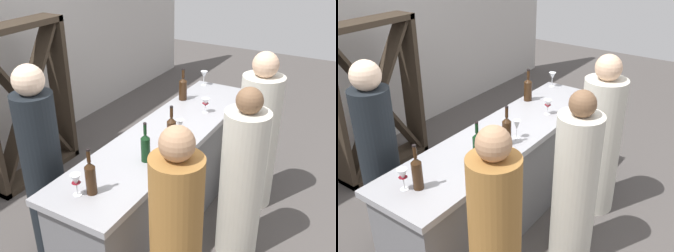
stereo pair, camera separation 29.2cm
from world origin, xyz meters
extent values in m
plane|color=#4C4744|center=(0.00, 0.00, 0.00)|extent=(12.00, 12.00, 0.00)
cube|color=slate|center=(0.00, 0.00, 0.43)|extent=(2.45, 0.54, 0.86)
cube|color=#99999E|center=(0.00, 0.00, 0.88)|extent=(2.53, 0.62, 0.05)
cube|color=#33281E|center=(0.44, 1.65, 0.83)|extent=(0.06, 0.28, 1.66)
cube|color=#33281E|center=(-0.06, 1.65, 1.63)|extent=(1.06, 0.28, 0.06)
cube|color=#33281E|center=(-0.06, 1.65, 0.03)|extent=(1.06, 0.28, 0.06)
cube|color=#33281E|center=(-0.06, 1.65, 0.83)|extent=(0.97, 0.20, 1.55)
cube|color=#33281E|center=(-0.06, 1.65, 0.83)|extent=(0.97, 0.20, 1.55)
cylinder|color=#331E0F|center=(-1.00, -0.01, 1.00)|extent=(0.07, 0.07, 0.19)
cone|color=#331E0F|center=(-1.00, -0.01, 1.12)|extent=(0.07, 0.07, 0.04)
cylinder|color=#331E0F|center=(-1.00, -0.01, 1.18)|extent=(0.02, 0.02, 0.08)
cylinder|color=black|center=(-1.00, -0.01, 1.23)|extent=(0.03, 0.03, 0.01)
cylinder|color=black|center=(-0.49, -0.09, 1.00)|extent=(0.07, 0.07, 0.18)
cone|color=black|center=(-0.49, -0.09, 1.11)|extent=(0.07, 0.07, 0.04)
cylinder|color=black|center=(-0.49, -0.09, 1.17)|extent=(0.02, 0.02, 0.08)
cylinder|color=black|center=(-0.49, -0.09, 1.21)|extent=(0.03, 0.03, 0.01)
cylinder|color=#331E0F|center=(-0.17, -0.13, 1.00)|extent=(0.07, 0.07, 0.20)
cone|color=#331E0F|center=(-0.17, -0.13, 1.12)|extent=(0.07, 0.07, 0.04)
cylinder|color=#331E0F|center=(-0.17, -0.13, 1.18)|extent=(0.03, 0.03, 0.08)
cylinder|color=black|center=(-0.17, -0.13, 1.23)|extent=(0.03, 0.03, 0.01)
cylinder|color=#331E0F|center=(0.68, 0.22, 1.00)|extent=(0.08, 0.08, 0.19)
cone|color=#331E0F|center=(0.68, 0.22, 1.12)|extent=(0.08, 0.08, 0.04)
cylinder|color=#331E0F|center=(0.68, 0.22, 1.18)|extent=(0.03, 0.03, 0.08)
cylinder|color=black|center=(0.68, 0.22, 1.22)|extent=(0.03, 0.03, 0.01)
cylinder|color=white|center=(-0.04, -0.14, 0.91)|extent=(0.06, 0.06, 0.00)
cylinder|color=white|center=(-0.04, -0.14, 0.95)|extent=(0.01, 0.01, 0.07)
cone|color=white|center=(-0.04, -0.14, 1.02)|extent=(0.06, 0.06, 0.09)
cylinder|color=white|center=(0.51, -0.11, 0.91)|extent=(0.06, 0.06, 0.00)
cylinder|color=white|center=(0.51, -0.11, 0.94)|extent=(0.01, 0.01, 0.06)
cone|color=white|center=(0.51, -0.11, 1.01)|extent=(0.07, 0.07, 0.08)
cone|color=maroon|center=(0.51, -0.11, 0.99)|extent=(0.06, 0.06, 0.03)
cylinder|color=white|center=(-1.06, 0.06, 0.91)|extent=(0.06, 0.06, 0.00)
cylinder|color=white|center=(-1.06, 0.06, 0.95)|extent=(0.01, 0.01, 0.07)
cone|color=white|center=(-1.06, 0.06, 1.02)|extent=(0.07, 0.07, 0.08)
cone|color=maroon|center=(-1.06, 0.06, 0.99)|extent=(0.06, 0.06, 0.02)
cylinder|color=white|center=(1.16, 0.21, 0.91)|extent=(0.06, 0.06, 0.00)
cylinder|color=white|center=(1.16, 0.21, 0.95)|extent=(0.01, 0.01, 0.08)
cone|color=white|center=(1.16, 0.21, 1.03)|extent=(0.08, 0.08, 0.07)
cylinder|color=beige|center=(-0.08, -0.70, 0.64)|extent=(0.42, 0.42, 1.27)
sphere|color=brown|center=(-0.08, -0.70, 1.36)|extent=(0.20, 0.20, 0.20)
cylinder|color=beige|center=(0.64, -0.59, 0.65)|extent=(0.49, 0.49, 1.30)
sphere|color=#D8AD8C|center=(0.64, -0.59, 1.41)|extent=(0.23, 0.23, 0.23)
cylinder|color=#9E6B33|center=(-0.97, -0.61, 0.67)|extent=(0.39, 0.39, 1.33)
sphere|color=tan|center=(-0.97, -0.61, 1.42)|extent=(0.20, 0.20, 0.20)
cylinder|color=black|center=(-0.83, 0.62, 0.71)|extent=(0.33, 0.33, 1.41)
sphere|color=beige|center=(-0.83, 0.62, 1.51)|extent=(0.23, 0.23, 0.23)
camera|label=1|loc=(-2.56, -1.47, 2.43)|focal=41.98mm
camera|label=2|loc=(-2.40, -1.71, 2.43)|focal=41.98mm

